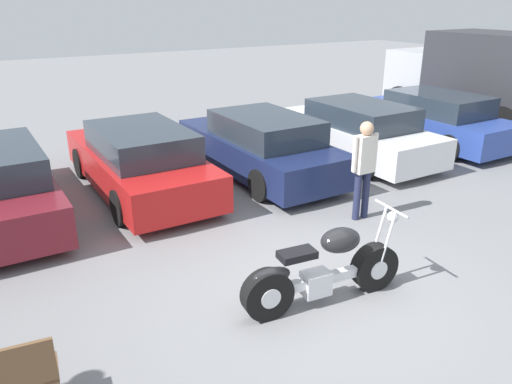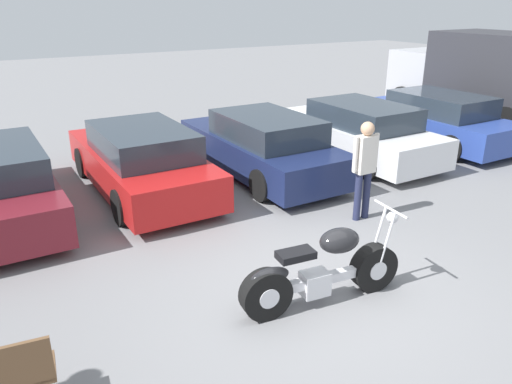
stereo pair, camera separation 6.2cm
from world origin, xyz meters
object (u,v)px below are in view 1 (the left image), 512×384
parked_car_red (139,161)px  person_standing (364,162)px  parked_car_blue (430,119)px  motorcycle (323,271)px  parked_car_navy (260,146)px  delivery_truck (491,76)px  parked_car_white (354,131)px

parked_car_red → person_standing: 4.22m
parked_car_blue → motorcycle: bearing=-147.6°
parked_car_navy → delivery_truck: size_ratio=0.77×
parked_car_blue → person_standing: person_standing is taller
delivery_truck → person_standing: 8.00m
parked_car_navy → person_standing: (0.25, -2.87, 0.38)m
parked_car_navy → person_standing: bearing=-85.0°
motorcycle → person_standing: person_standing is taller
parked_car_white → parked_car_navy: bearing=177.8°
motorcycle → parked_car_white: (4.41, 4.44, 0.19)m
parked_car_blue → person_standing: bearing=-150.4°
person_standing → motorcycle: bearing=-142.0°
motorcycle → parked_car_navy: (1.89, 4.53, 0.19)m
delivery_truck → parked_car_red: bearing=178.9°
parked_car_white → delivery_truck: delivery_truck is taller
parked_car_navy → delivery_truck: 7.71m
parked_car_red → delivery_truck: (10.18, -0.19, 0.86)m
parked_car_red → motorcycle: bearing=-82.5°
motorcycle → delivery_truck: 10.67m
parked_car_red → parked_car_white: size_ratio=1.00×
delivery_truck → person_standing: bearing=-158.1°
parked_car_white → parked_car_blue: 2.52m
parked_car_red → delivery_truck: delivery_truck is taller
parked_car_blue → person_standing: (-4.79, -2.73, 0.38)m
parked_car_navy → parked_car_blue: bearing=-1.6°
motorcycle → person_standing: bearing=38.0°
parked_car_white → parked_car_blue: bearing=-1.0°
parked_car_navy → parked_car_blue: same height
parked_car_white → delivery_truck: 5.21m
parked_car_red → parked_car_white: same height
parked_car_blue → parked_car_white: bearing=179.0°
parked_car_red → parked_car_navy: bearing=-6.7°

